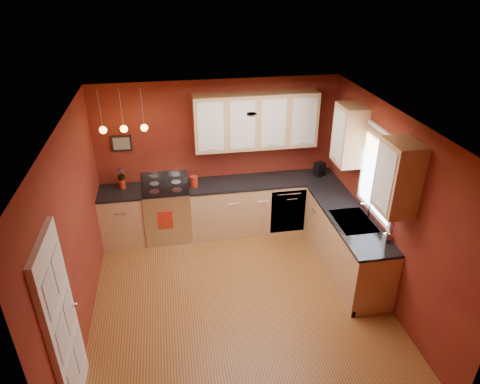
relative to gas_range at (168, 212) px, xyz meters
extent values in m
plane|color=#99642C|center=(0.92, -1.80, -0.48)|extent=(4.20, 4.20, 0.00)
cube|color=white|center=(0.92, -1.80, 2.12)|extent=(4.00, 4.20, 0.02)
cube|color=maroon|center=(0.92, 0.30, 0.82)|extent=(4.00, 0.02, 2.60)
cube|color=maroon|center=(0.92, -3.90, 0.82)|extent=(4.00, 0.02, 2.60)
cube|color=maroon|center=(-1.08, -1.80, 0.82)|extent=(0.02, 4.20, 2.60)
cube|color=maroon|center=(2.92, -1.80, 0.82)|extent=(0.02, 4.20, 2.60)
cube|color=tan|center=(-0.73, 0.00, -0.03)|extent=(0.70, 0.60, 0.90)
cube|color=tan|center=(1.65, 0.00, -0.03)|extent=(2.54, 0.60, 0.90)
cube|color=tan|center=(2.62, -1.35, -0.03)|extent=(0.60, 2.10, 0.90)
cube|color=black|center=(-0.73, 0.00, 0.44)|extent=(0.70, 0.62, 0.04)
cube|color=black|center=(1.65, 0.00, 0.44)|extent=(2.54, 0.62, 0.04)
cube|color=black|center=(2.62, -1.35, 0.44)|extent=(0.62, 2.10, 0.04)
cube|color=silver|center=(0.00, 0.00, -0.02)|extent=(0.76, 0.64, 0.92)
cube|color=black|center=(0.00, -0.30, 0.00)|extent=(0.55, 0.02, 0.32)
cylinder|color=silver|center=(0.00, -0.31, 0.24)|extent=(0.60, 0.02, 0.02)
cube|color=black|center=(0.00, 0.00, 0.45)|extent=(0.76, 0.60, 0.03)
cylinder|color=gray|center=(-0.18, -0.14, 0.47)|extent=(0.16, 0.16, 0.01)
cylinder|color=gray|center=(0.18, -0.14, 0.47)|extent=(0.16, 0.16, 0.01)
cylinder|color=gray|center=(-0.18, 0.14, 0.47)|extent=(0.16, 0.16, 0.01)
cylinder|color=gray|center=(0.18, 0.14, 0.47)|extent=(0.16, 0.16, 0.01)
cube|color=silver|center=(0.00, 0.30, 0.55)|extent=(0.76, 0.04, 0.16)
cube|color=silver|center=(2.02, -0.29, -0.03)|extent=(0.60, 0.02, 0.80)
cube|color=gray|center=(2.62, -1.50, 0.43)|extent=(0.50, 0.70, 0.05)
cube|color=black|center=(2.62, -1.33, 0.42)|extent=(0.42, 0.30, 0.02)
cube|color=black|center=(2.62, -1.67, 0.42)|extent=(0.42, 0.30, 0.02)
cylinder|color=silver|center=(2.84, -1.50, 0.60)|extent=(0.02, 0.02, 0.28)
cylinder|color=silver|center=(2.77, -1.50, 0.73)|extent=(0.16, 0.02, 0.02)
cube|color=white|center=(2.90, -1.50, 1.17)|extent=(0.04, 1.02, 1.22)
cube|color=white|center=(2.89, -1.50, 1.17)|extent=(0.01, 0.90, 1.10)
cube|color=#966C4B|center=(2.87, -1.50, 1.54)|extent=(0.02, 0.96, 0.36)
cube|color=white|center=(-1.05, -3.00, 0.54)|extent=(0.06, 0.82, 2.05)
cube|color=silver|center=(-1.02, -3.18, 1.12)|extent=(0.00, 0.28, 0.40)
cube|color=silver|center=(-1.02, -2.82, 1.12)|extent=(0.00, 0.28, 0.40)
cube|color=silver|center=(-1.02, -3.18, 0.57)|extent=(0.00, 0.28, 0.40)
cube|color=silver|center=(-1.02, -2.82, 0.57)|extent=(0.00, 0.28, 0.40)
cube|color=silver|center=(-1.02, -3.18, 0.02)|extent=(0.00, 0.28, 0.40)
cube|color=silver|center=(-1.02, -2.82, 0.02)|extent=(0.00, 0.28, 0.40)
sphere|color=silver|center=(-0.99, -2.67, 0.52)|extent=(0.06, 0.06, 0.06)
cube|color=tan|center=(1.52, 0.12, 1.47)|extent=(2.00, 0.35, 0.90)
cube|color=tan|center=(2.75, -1.48, 1.47)|extent=(0.35, 1.95, 0.90)
cube|color=black|center=(-0.63, 0.28, 1.17)|extent=(0.32, 0.03, 0.26)
cylinder|color=gray|center=(-0.83, -0.05, 1.82)|extent=(0.01, 0.01, 0.60)
sphere|color=#FFA53F|center=(-0.83, -0.05, 1.52)|extent=(0.11, 0.11, 0.11)
cylinder|color=gray|center=(-0.53, -0.05, 1.82)|extent=(0.01, 0.01, 0.60)
sphere|color=#FFA53F|center=(-0.53, -0.05, 1.52)|extent=(0.11, 0.11, 0.11)
cylinder|color=gray|center=(-0.23, -0.05, 1.82)|extent=(0.01, 0.01, 0.60)
sphere|color=#FFA53F|center=(-0.23, -0.05, 1.52)|extent=(0.11, 0.11, 0.11)
cylinder|color=#AF2512|center=(0.47, -0.04, 0.54)|extent=(0.11, 0.11, 0.17)
cylinder|color=#AF2512|center=(0.47, -0.04, 0.64)|extent=(0.12, 0.12, 0.02)
cylinder|color=#AF2512|center=(-0.69, 0.10, 0.54)|extent=(0.10, 0.10, 0.15)
imported|color=#AF2512|center=(-0.69, 0.10, 0.70)|extent=(0.13, 0.13, 0.22)
cube|color=black|center=(2.63, 0.02, 0.58)|extent=(0.20, 0.18, 0.24)
cylinder|color=black|center=(2.63, -0.03, 0.51)|extent=(0.11, 0.11, 0.11)
imported|color=silver|center=(2.84, -2.05, 0.54)|extent=(0.09, 0.10, 0.17)
cube|color=#AF2512|center=(-0.05, -0.33, 0.04)|extent=(0.24, 0.02, 0.33)
camera|label=1|loc=(0.13, -6.33, 3.68)|focal=32.00mm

